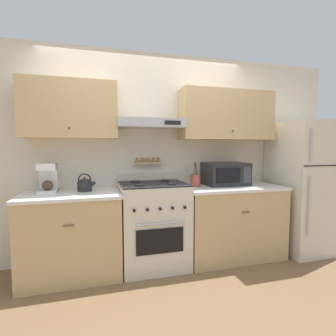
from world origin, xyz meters
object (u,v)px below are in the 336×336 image
(tea_kettle, at_px, (85,184))
(utensil_crock, at_px, (195,180))
(microwave, at_px, (225,174))
(coffee_maker, at_px, (48,178))
(stove_range, at_px, (153,224))
(refrigerator, at_px, (302,187))

(tea_kettle, xyz_separation_m, utensil_crock, (1.31, 0.00, 0.01))
(microwave, bearing_deg, utensil_crock, -177.58)
(utensil_crock, bearing_deg, coffee_maker, 179.03)
(stove_range, height_order, refrigerator, refrigerator)
(tea_kettle, bearing_deg, utensil_crock, 0.00)
(refrigerator, bearing_deg, stove_range, 178.50)
(stove_range, distance_m, utensil_crock, 0.75)
(stove_range, height_order, tea_kettle, tea_kettle)
(tea_kettle, xyz_separation_m, microwave, (1.73, 0.02, 0.07))
(stove_range, bearing_deg, tea_kettle, 172.24)
(stove_range, height_order, microwave, microwave)
(refrigerator, relative_size, utensil_crock, 5.65)
(stove_range, distance_m, refrigerator, 2.06)
(refrigerator, height_order, utensil_crock, refrigerator)
(stove_range, xyz_separation_m, utensil_crock, (0.56, 0.10, 0.49))
(refrigerator, height_order, tea_kettle, refrigerator)
(stove_range, xyz_separation_m, microwave, (0.98, 0.12, 0.55))
(stove_range, relative_size, tea_kettle, 5.15)
(refrigerator, distance_m, utensil_crock, 1.48)
(coffee_maker, distance_m, utensil_crock, 1.69)
(coffee_maker, bearing_deg, tea_kettle, -4.36)
(tea_kettle, distance_m, microwave, 1.74)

